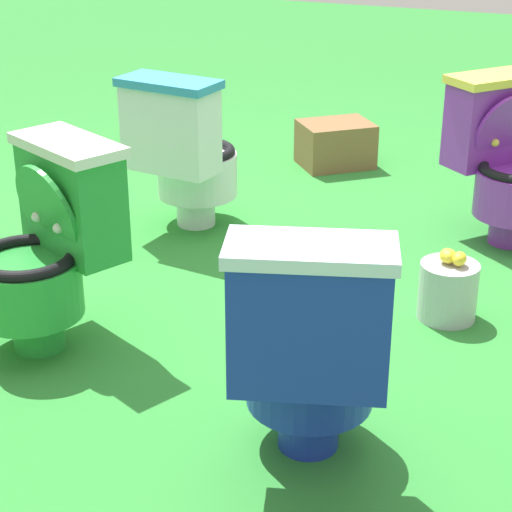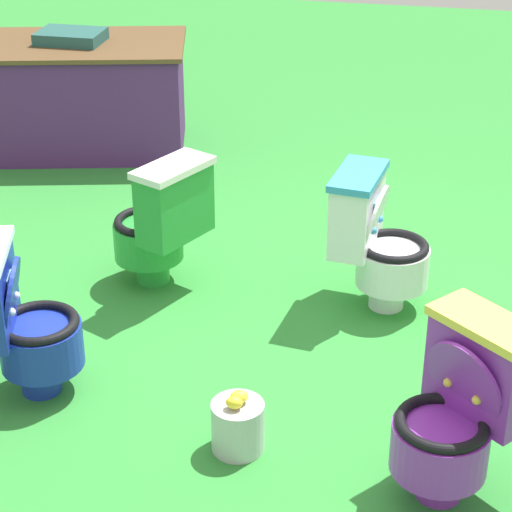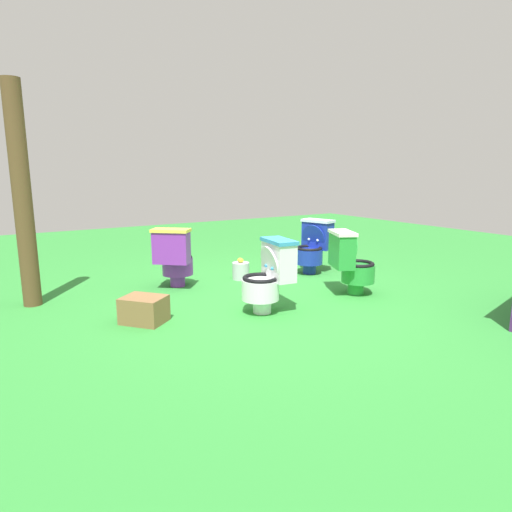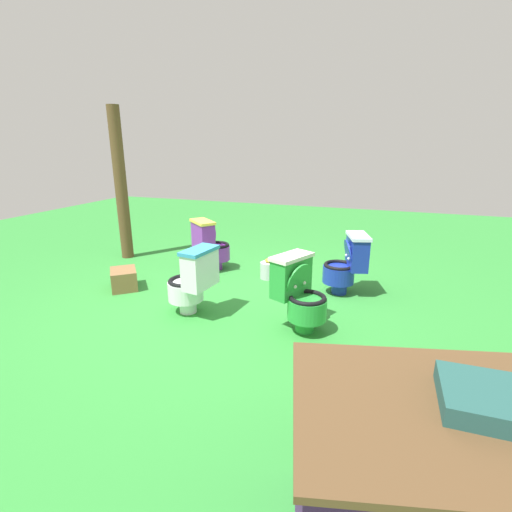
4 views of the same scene
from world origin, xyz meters
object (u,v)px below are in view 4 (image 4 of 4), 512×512
(toilet_white, at_px, (192,280))
(wooden_post, at_px, (121,185))
(vendor_table, at_px, (472,488))
(small_crate, at_px, (124,279))
(lemon_bucket, at_px, (268,270))
(toilet_blue, at_px, (347,264))
(toilet_purple, at_px, (211,245))
(toilet_green, at_px, (300,293))

(toilet_white, bearing_deg, wooden_post, 60.65)
(vendor_table, bearing_deg, small_crate, -31.93)
(lemon_bucket, bearing_deg, toilet_blue, 169.52)
(toilet_purple, relative_size, toilet_green, 1.00)
(vendor_table, relative_size, lemon_bucket, 5.89)
(toilet_blue, xyz_separation_m, lemon_bucket, (1.03, -0.19, -0.26))
(wooden_post, distance_m, small_crate, 1.73)
(toilet_white, relative_size, small_crate, 1.90)
(vendor_table, distance_m, small_crate, 4.04)
(toilet_purple, xyz_separation_m, toilet_white, (-0.45, 1.35, 0.00))
(toilet_purple, xyz_separation_m, wooden_post, (1.53, -0.13, 0.76))
(toilet_white, distance_m, wooden_post, 2.59)
(wooden_post, bearing_deg, toilet_blue, 173.76)
(toilet_purple, relative_size, wooden_post, 0.32)
(wooden_post, bearing_deg, small_crate, 126.21)
(wooden_post, bearing_deg, toilet_white, 143.36)
(small_crate, bearing_deg, toilet_white, 163.47)
(toilet_blue, distance_m, toilet_green, 1.11)
(toilet_green, height_order, wooden_post, wooden_post)
(toilet_white, bearing_deg, toilet_blue, -45.35)
(toilet_green, height_order, lemon_bucket, toilet_green)
(wooden_post, relative_size, small_crate, 5.91)
(toilet_green, xyz_separation_m, wooden_post, (3.11, -1.44, 0.76))
(toilet_purple, distance_m, vendor_table, 4.15)
(toilet_white, distance_m, toilet_green, 1.12)
(wooden_post, xyz_separation_m, lemon_bucket, (-2.40, 0.18, -1.01))
(wooden_post, relative_size, lemon_bucket, 8.19)
(lemon_bucket, bearing_deg, small_crate, 31.15)
(toilet_purple, distance_m, toilet_green, 2.05)
(toilet_blue, xyz_separation_m, wooden_post, (3.43, -0.38, 0.76))
(toilet_white, height_order, toilet_blue, same)
(toilet_green, distance_m, wooden_post, 3.51)
(toilet_blue, relative_size, small_crate, 1.90)
(toilet_white, height_order, toilet_green, same)
(toilet_blue, xyz_separation_m, vendor_table, (-0.82, 2.89, 0.02))
(toilet_blue, xyz_separation_m, toilet_green, (0.32, 1.07, 0.00))
(toilet_purple, distance_m, small_crate, 1.25)
(toilet_purple, bearing_deg, wooden_post, -144.89)
(toilet_green, bearing_deg, vendor_table, 56.87)
(small_crate, bearing_deg, lemon_bucket, -148.85)
(toilet_green, bearing_deg, lemon_bucket, -125.67)
(toilet_white, bearing_deg, toilet_green, -80.75)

